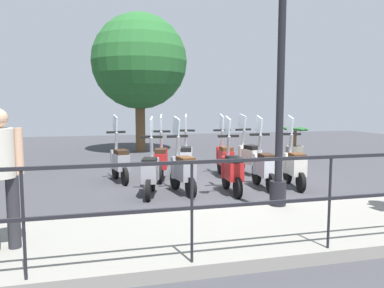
% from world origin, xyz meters
% --- Properties ---
extents(ground_plane, '(28.00, 28.00, 0.00)m').
position_xyz_m(ground_plane, '(0.00, 0.00, 0.00)').
color(ground_plane, '#38383D').
extents(promenade_walkway, '(2.20, 20.00, 0.15)m').
position_xyz_m(promenade_walkway, '(-3.15, 0.00, 0.07)').
color(promenade_walkway, gray).
rests_on(promenade_walkway, ground_plane).
extents(fence_railing, '(0.04, 16.03, 1.07)m').
position_xyz_m(fence_railing, '(-4.20, 0.00, 0.91)').
color(fence_railing, black).
rests_on(fence_railing, promenade_walkway).
extents(lamp_post_near, '(0.26, 0.90, 4.12)m').
position_xyz_m(lamp_post_near, '(-2.40, -0.29, 1.97)').
color(lamp_post_near, black).
rests_on(lamp_post_near, promenade_walkway).
extents(pedestrian_distant, '(0.36, 0.49, 1.59)m').
position_xyz_m(pedestrian_distant, '(-3.34, 3.58, 1.08)').
color(pedestrian_distant, '#28282D').
rests_on(pedestrian_distant, promenade_walkway).
extents(tree_distant, '(3.49, 3.49, 5.08)m').
position_xyz_m(tree_distant, '(6.21, 0.99, 3.33)').
color(tree_distant, brown).
rests_on(tree_distant, ground_plane).
extents(potted_palm, '(1.06, 0.66, 1.05)m').
position_xyz_m(potted_palm, '(2.86, -3.54, 0.45)').
color(potted_palm, slate).
rests_on(potted_palm, ground_plane).
extents(scooter_near_0, '(1.23, 0.47, 1.54)m').
position_xyz_m(scooter_near_0, '(-0.70, -1.53, 0.48)').
color(scooter_near_0, black).
rests_on(scooter_near_0, ground_plane).
extents(scooter_near_1, '(1.23, 0.44, 1.54)m').
position_xyz_m(scooter_near_1, '(-0.65, -0.85, 0.48)').
color(scooter_near_1, black).
rests_on(scooter_near_1, ground_plane).
extents(scooter_near_2, '(1.23, 0.44, 1.54)m').
position_xyz_m(scooter_near_2, '(-0.86, -0.06, 0.48)').
color(scooter_near_2, black).
rests_on(scooter_near_2, ground_plane).
extents(scooter_near_3, '(1.23, 0.47, 1.54)m').
position_xyz_m(scooter_near_3, '(-0.65, 0.90, 0.48)').
color(scooter_near_3, black).
rests_on(scooter_near_3, ground_plane).
extents(scooter_near_4, '(1.21, 0.51, 1.54)m').
position_xyz_m(scooter_near_4, '(-0.66, 1.55, 0.48)').
color(scooter_near_4, black).
rests_on(scooter_near_4, ground_plane).
extents(scooter_far_0, '(1.22, 0.48, 1.54)m').
position_xyz_m(scooter_far_0, '(0.92, -1.16, 0.48)').
color(scooter_far_0, black).
rests_on(scooter_far_0, ground_plane).
extents(scooter_far_1, '(1.23, 0.44, 1.54)m').
position_xyz_m(scooter_far_1, '(0.82, -0.48, 0.48)').
color(scooter_far_1, black).
rests_on(scooter_far_1, ground_plane).
extents(scooter_far_2, '(1.22, 0.51, 1.54)m').
position_xyz_m(scooter_far_2, '(0.95, 0.46, 0.48)').
color(scooter_far_2, black).
rests_on(scooter_far_2, ground_plane).
extents(scooter_far_3, '(1.22, 0.49, 1.54)m').
position_xyz_m(scooter_far_3, '(0.79, 1.10, 0.48)').
color(scooter_far_3, black).
rests_on(scooter_far_3, ground_plane).
extents(scooter_far_4, '(1.22, 0.49, 1.54)m').
position_xyz_m(scooter_far_4, '(0.81, 2.06, 0.48)').
color(scooter_far_4, black).
rests_on(scooter_far_4, ground_plane).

